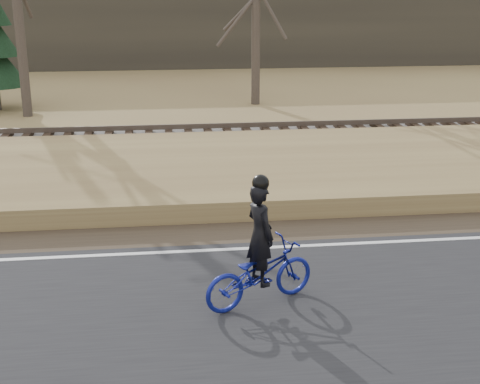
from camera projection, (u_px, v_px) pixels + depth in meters
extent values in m
plane|color=#95804B|center=(211.00, 257.00, 12.42)|extent=(120.00, 120.00, 0.00)
cube|color=black|center=(224.00, 321.00, 10.04)|extent=(120.00, 6.00, 0.06)
cube|color=silver|center=(210.00, 250.00, 12.59)|extent=(120.00, 0.12, 0.01)
cube|color=#473A2B|center=(206.00, 233.00, 13.55)|extent=(120.00, 1.60, 0.04)
cube|color=#95804B|center=(197.00, 182.00, 16.33)|extent=(120.00, 5.00, 0.44)
cube|color=slate|center=(190.00, 146.00, 19.93)|extent=(120.00, 3.00, 0.45)
cube|color=black|center=(189.00, 136.00, 19.84)|extent=(120.00, 2.40, 0.14)
cube|color=brown|center=(191.00, 137.00, 19.11)|extent=(120.00, 0.07, 0.15)
cube|color=brown|center=(188.00, 126.00, 20.48)|extent=(120.00, 0.07, 0.15)
cube|color=#383328|center=(170.00, 15.00, 39.92)|extent=(120.00, 4.00, 6.00)
imported|color=navy|center=(260.00, 274.00, 10.39)|extent=(2.01, 1.37, 1.00)
imported|color=black|center=(260.00, 235.00, 10.19)|extent=(0.59, 0.69, 1.60)
sphere|color=black|center=(261.00, 183.00, 9.95)|extent=(0.26, 0.26, 0.26)
cylinder|color=#463C33|center=(18.00, 14.00, 24.36)|extent=(0.36, 0.36, 7.55)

